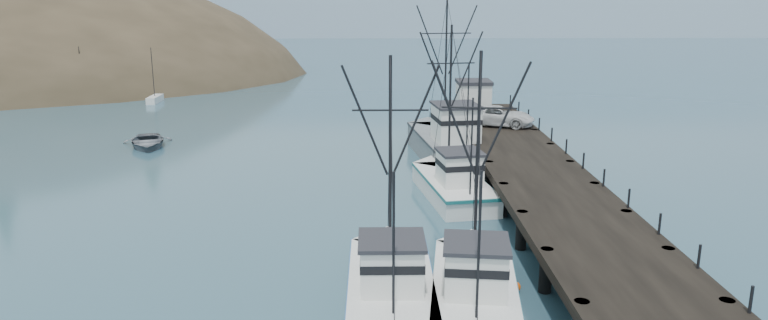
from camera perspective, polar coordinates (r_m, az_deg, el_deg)
The scene contains 12 objects.
ground at distance 29.41m, azimuth -8.85°, elevation -11.79°, with size 400.00×400.00×0.00m, color #294A5B.
pier at distance 44.73m, azimuth 12.02°, elevation -0.48°, with size 6.00×44.00×2.00m.
distant_ridge at distance 196.67m, azimuth 0.85°, elevation 10.52°, with size 360.00×40.00×26.00m, color #9EB2C6.
distant_ridge_far at distance 216.08m, azimuth -12.88°, elevation 10.51°, with size 180.00×25.00×18.00m, color silver.
moored_sailboats at distance 90.35m, azimuth -25.07°, elevation 4.97°, with size 20.89×10.49×6.35m.
trawler_near at distance 29.02m, azimuth 7.50°, elevation -10.32°, with size 4.49×10.55×10.74m.
trawler_mid at distance 29.10m, azimuth 0.55°, elevation -10.12°, with size 3.55×10.45×10.53m.
trawler_far at distance 43.13m, azimuth 5.71°, elevation -1.98°, with size 4.81×10.67×10.94m.
work_vessel at distance 52.28m, azimuth 5.40°, elevation 1.37°, with size 5.92×14.59×12.29m.
pier_shed at distance 61.54m, azimuth 7.46°, elevation 5.34°, with size 3.00×3.20×2.80m.
pickup_truck at distance 55.52m, azimuth 9.51°, elevation 3.64°, with size 2.62×5.68×1.58m, color silver.
motorboat at distance 59.77m, azimuth -19.10°, elevation 1.07°, with size 4.03×5.64×1.17m, color slate.
Camera 1 is at (4.01, -26.16, 12.83)m, focal length 32.00 mm.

